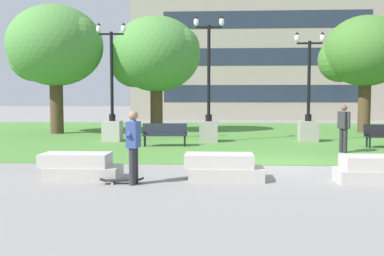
# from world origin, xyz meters

# --- Properties ---
(ground_plane) EXTENTS (140.00, 140.00, 0.00)m
(ground_plane) POSITION_xyz_m (0.00, 0.00, 0.00)
(ground_plane) COLOR gray
(grass_lawn) EXTENTS (40.00, 20.00, 0.02)m
(grass_lawn) POSITION_xyz_m (0.00, 10.00, 0.01)
(grass_lawn) COLOR #4C8438
(grass_lawn) RESTS_ON ground
(concrete_block_center) EXTENTS (1.92, 0.90, 0.64)m
(concrete_block_center) POSITION_xyz_m (-5.03, -2.41, 0.31)
(concrete_block_center) COLOR #B2ADA3
(concrete_block_center) RESTS_ON ground
(concrete_block_left) EXTENTS (1.90, 0.90, 0.64)m
(concrete_block_left) POSITION_xyz_m (-1.52, -2.32, 0.31)
(concrete_block_left) COLOR #B2ADA3
(concrete_block_left) RESTS_ON ground
(concrete_block_right) EXTENTS (1.80, 0.90, 0.64)m
(concrete_block_right) POSITION_xyz_m (2.09, -2.47, 0.31)
(concrete_block_right) COLOR #B2ADA3
(concrete_block_right) RESTS_ON ground
(person_skateboarder) EXTENTS (0.29, 0.58, 1.71)m
(person_skateboarder) POSITION_xyz_m (-3.59, -2.98, 0.97)
(person_skateboarder) COLOR #28282D
(person_skateboarder) RESTS_ON ground
(skateboard) EXTENTS (1.04, 0.38, 0.14)m
(skateboard) POSITION_xyz_m (-3.88, -2.95, 0.09)
(skateboard) COLOR black
(skateboard) RESTS_ON ground
(park_bench_near_right) EXTENTS (1.84, 0.70, 0.90)m
(park_bench_near_right) POSITION_xyz_m (-3.80, 4.75, 0.54)
(park_bench_near_right) COLOR #1E232D
(park_bench_near_right) RESTS_ON grass_lawn
(lamp_post_center) EXTENTS (1.32, 0.80, 5.22)m
(lamp_post_center) POSITION_xyz_m (-6.35, 6.47, 1.07)
(lamp_post_center) COLOR #ADA89E
(lamp_post_center) RESTS_ON grass_lawn
(lamp_post_left) EXTENTS (1.32, 0.80, 5.48)m
(lamp_post_left) POSITION_xyz_m (-2.07, 6.53, 1.12)
(lamp_post_left) COLOR gray
(lamp_post_left) RESTS_ON grass_lawn
(lamp_post_right) EXTENTS (1.32, 0.80, 4.81)m
(lamp_post_right) POSITION_xyz_m (2.33, 6.93, 1.00)
(lamp_post_right) COLOR gray
(lamp_post_right) RESTS_ON grass_lawn
(tree_far_left) EXTENTS (5.12, 4.88, 6.39)m
(tree_far_left) POSITION_xyz_m (-5.16, 11.69, 4.27)
(tree_far_left) COLOR #4C3823
(tree_far_left) RESTS_ON grass_lawn
(tree_far_right) EXTENTS (5.25, 5.00, 6.79)m
(tree_far_right) POSITION_xyz_m (-10.34, 10.33, 4.61)
(tree_far_right) COLOR #4C3823
(tree_far_right) RESTS_ON grass_lawn
(tree_near_left) EXTENTS (4.71, 4.49, 6.35)m
(tree_near_left) POSITION_xyz_m (6.29, 12.00, 4.39)
(tree_near_left) COLOR #4C3823
(tree_near_left) RESTS_ON grass_lawn
(person_bystander_far_lawn) EXTENTS (0.38, 0.66, 1.71)m
(person_bystander_far_lawn) POSITION_xyz_m (2.81, 3.04, 0.98)
(person_bystander_far_lawn) COLOR #28282D
(person_bystander_far_lawn) RESTS_ON grass_lawn
(building_facade_distant) EXTENTS (22.42, 1.03, 13.99)m
(building_facade_distant) POSITION_xyz_m (2.20, 24.50, 6.99)
(building_facade_distant) COLOR gray
(building_facade_distant) RESTS_ON ground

